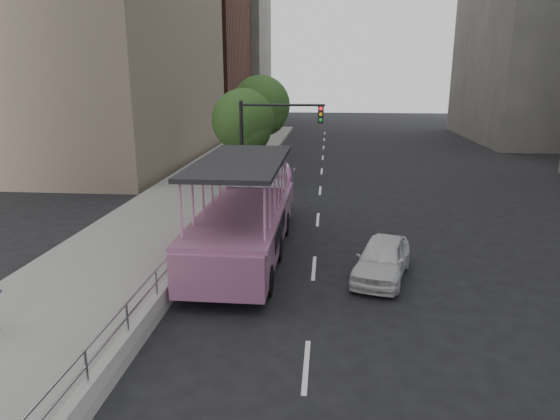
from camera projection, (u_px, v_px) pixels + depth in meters
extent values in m
plane|color=black|center=(272.00, 322.00, 13.30)|extent=(160.00, 160.00, 0.00)
cube|color=gray|center=(174.00, 213.00, 23.41)|extent=(5.50, 80.00, 0.30)
cube|color=#ABABA6|center=(179.00, 273.00, 15.39)|extent=(0.24, 30.00, 0.36)
cylinder|color=silver|center=(86.00, 366.00, 9.48)|extent=(0.07, 0.07, 0.70)
cylinder|color=silver|center=(127.00, 317.00, 11.41)|extent=(0.07, 0.07, 0.70)
cylinder|color=silver|center=(156.00, 283.00, 13.33)|extent=(0.07, 0.07, 0.70)
cylinder|color=silver|center=(178.00, 257.00, 15.25)|extent=(0.07, 0.07, 0.70)
cylinder|color=silver|center=(195.00, 236.00, 17.17)|extent=(0.07, 0.07, 0.70)
cylinder|color=silver|center=(208.00, 220.00, 19.10)|extent=(0.07, 0.07, 0.70)
cylinder|color=silver|center=(219.00, 207.00, 21.02)|extent=(0.07, 0.07, 0.70)
cylinder|color=silver|center=(229.00, 196.00, 22.94)|extent=(0.07, 0.07, 0.70)
cylinder|color=silver|center=(236.00, 187.00, 24.86)|extent=(0.07, 0.07, 0.70)
cylinder|color=silver|center=(178.00, 257.00, 15.25)|extent=(0.06, 22.00, 0.06)
cylinder|color=silver|center=(177.00, 246.00, 15.17)|extent=(0.06, 22.00, 0.06)
cylinder|color=black|center=(190.00, 278.00, 15.03)|extent=(0.37, 0.95, 0.95)
cylinder|color=black|center=(266.00, 281.00, 14.81)|extent=(0.37, 0.95, 0.95)
cylinder|color=black|center=(212.00, 246.00, 17.87)|extent=(0.37, 0.95, 0.95)
cylinder|color=black|center=(276.00, 248.00, 17.65)|extent=(0.37, 0.95, 0.95)
cylinder|color=black|center=(228.00, 222.00, 20.72)|extent=(0.37, 0.95, 0.95)
cylinder|color=black|center=(284.00, 224.00, 20.50)|extent=(0.37, 0.95, 0.95)
cube|color=pink|center=(245.00, 229.00, 17.81)|extent=(2.67, 8.66, 1.32)
cube|color=pink|center=(263.00, 190.00, 22.61)|extent=(2.59, 2.25, 1.65)
cylinder|color=pink|center=(266.00, 179.00, 23.39)|extent=(2.48, 0.75, 2.48)
cube|color=#97587F|center=(217.00, 277.00, 13.50)|extent=(2.64, 0.38, 1.32)
cube|color=#97587F|center=(244.00, 209.00, 17.62)|extent=(2.79, 8.98, 0.13)
cube|color=black|center=(241.00, 161.00, 16.76)|extent=(2.82, 6.98, 0.15)
cube|color=gray|center=(257.00, 174.00, 20.55)|extent=(2.43, 0.22, 1.11)
cube|color=pink|center=(259.00, 179.00, 21.09)|extent=(2.33, 1.06, 0.53)
imported|color=white|center=(382.00, 259.00, 16.11)|extent=(2.46, 4.03, 1.28)
cylinder|color=#232325|center=(230.00, 192.00, 22.65)|extent=(0.08, 0.08, 2.56)
cube|color=#0B1A4E|center=(229.00, 168.00, 22.37)|extent=(0.26, 0.59, 0.92)
cube|color=white|center=(230.00, 168.00, 22.37)|extent=(0.17, 0.38, 0.56)
cylinder|color=#232325|center=(242.00, 154.00, 24.91)|extent=(0.18, 0.18, 5.20)
cylinder|color=#232325|center=(282.00, 105.00, 24.11)|extent=(4.20, 0.12, 0.12)
cube|color=#232325|center=(321.00, 115.00, 24.05)|extent=(0.28, 0.22, 0.85)
sphere|color=red|center=(321.00, 109.00, 23.84)|extent=(0.16, 0.16, 0.16)
cylinder|color=#332517|center=(244.00, 163.00, 28.60)|extent=(0.22, 0.22, 3.08)
sphere|color=#396327|center=(243.00, 120.00, 27.97)|extent=(3.52, 3.52, 3.52)
sphere|color=#396327|center=(249.00, 131.00, 27.79)|extent=(2.42, 2.42, 2.42)
cylinder|color=#332517|center=(261.00, 145.00, 34.30)|extent=(0.22, 0.22, 3.47)
sphere|color=#396327|center=(261.00, 105.00, 33.59)|extent=(3.97, 3.97, 3.97)
sphere|color=#396327|center=(266.00, 115.00, 33.42)|extent=(2.73, 2.73, 2.73)
cube|color=brown|center=(163.00, 17.00, 57.72)|extent=(18.00, 16.00, 26.00)
cube|color=gray|center=(212.00, 51.00, 73.70)|extent=(16.00, 14.00, 20.00)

